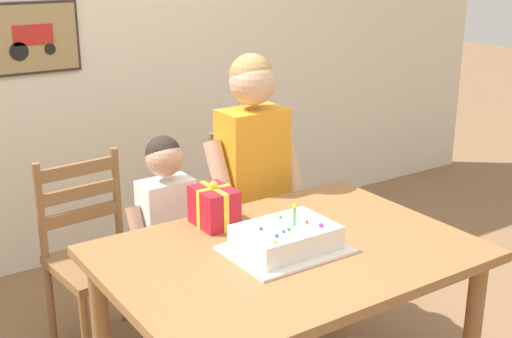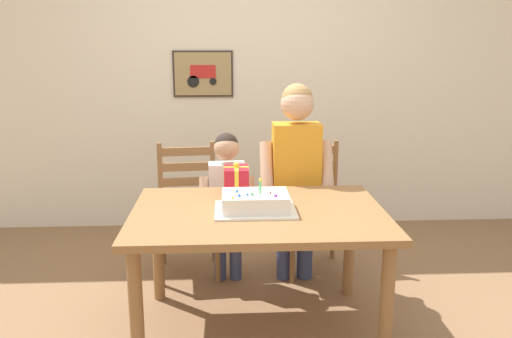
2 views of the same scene
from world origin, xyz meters
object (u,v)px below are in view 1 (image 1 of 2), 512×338
at_px(birthday_cake, 286,239).
at_px(chair_right, 259,216).
at_px(chair_left, 98,257).
at_px(gift_box_red_large, 214,207).
at_px(child_younger, 167,223).
at_px(dining_table, 287,270).
at_px(child_older, 253,164).

bearing_deg(birthday_cake, chair_right, 61.79).
height_order(birthday_cake, chair_left, chair_left).
distance_m(gift_box_red_large, child_younger, 0.37).
relative_size(dining_table, chair_left, 1.51).
relative_size(birthday_cake, chair_right, 0.48).
relative_size(dining_table, chair_right, 1.51).
bearing_deg(gift_box_red_large, child_younger, 100.31).
bearing_deg(chair_right, chair_left, -179.99).
xyz_separation_m(dining_table, chair_right, (0.45, 0.85, -0.16)).
height_order(dining_table, chair_right, chair_right).
height_order(birthday_cake, child_older, child_older).
bearing_deg(chair_left, gift_box_red_large, -55.45).
xyz_separation_m(chair_left, child_younger, (0.28, -0.17, 0.16)).
relative_size(gift_box_red_large, chair_right, 0.22).
bearing_deg(dining_table, child_younger, 104.11).
xyz_separation_m(dining_table, child_younger, (-0.17, 0.69, -0.00)).
bearing_deg(gift_box_red_large, child_older, 38.51).
bearing_deg(child_older, chair_left, 167.40).
xyz_separation_m(birthday_cake, child_older, (0.31, 0.70, 0.06)).
height_order(chair_left, child_older, child_older).
xyz_separation_m(dining_table, chair_left, (-0.45, 0.85, -0.16)).
bearing_deg(chair_right, gift_box_red_large, -138.68).
distance_m(dining_table, gift_box_red_large, 0.42).
distance_m(dining_table, child_younger, 0.71).
relative_size(dining_table, child_younger, 1.34).
distance_m(birthday_cake, gift_box_red_large, 0.38).
bearing_deg(chair_right, child_older, -132.15).
bearing_deg(gift_box_red_large, birthday_cake, -75.40).
distance_m(child_older, child_younger, 0.51).
bearing_deg(birthday_cake, gift_box_red_large, 104.60).
xyz_separation_m(dining_table, child_older, (0.29, 0.69, 0.20)).
distance_m(birthday_cake, child_older, 0.76).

